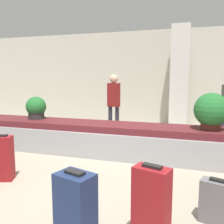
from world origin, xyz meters
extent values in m
plane|color=#9E937F|center=(0.00, 0.00, 0.00)|extent=(18.00, 18.00, 0.00)
cube|color=beige|center=(0.00, 5.44, 1.60)|extent=(18.00, 0.06, 3.20)
cube|color=#9E9EA3|center=(0.00, 1.62, 0.26)|extent=(7.68, 0.95, 0.52)
cube|color=#5B1E23|center=(0.00, 1.62, 0.58)|extent=(7.38, 0.79, 0.13)
cube|color=silver|center=(1.20, 4.83, 1.60)|extent=(0.55, 0.55, 3.20)
cube|color=navy|center=(0.48, -1.14, 0.33)|extent=(0.44, 0.37, 0.67)
cube|color=black|center=(0.48, -1.14, 0.68)|extent=(0.23, 0.15, 0.03)
cube|color=maroon|center=(-1.23, -0.19, 0.35)|extent=(0.34, 0.29, 0.71)
cube|color=black|center=(-1.23, -0.19, 0.72)|extent=(0.17, 0.12, 0.03)
cube|color=maroon|center=(1.22, -0.99, 0.38)|extent=(0.39, 0.29, 0.76)
cube|color=black|center=(1.22, -0.99, 0.77)|extent=(0.20, 0.12, 0.03)
cube|color=slate|center=(1.89, -0.47, 0.24)|extent=(0.42, 0.28, 0.49)
cube|color=black|center=(1.89, -0.47, 0.50)|extent=(0.22, 0.12, 0.03)
cylinder|color=#2D2D2D|center=(-1.89, 1.70, 0.73)|extent=(0.36, 0.36, 0.16)
sphere|color=#236B2D|center=(-1.89, 1.70, 0.94)|extent=(0.46, 0.46, 0.46)
cylinder|color=#4C2319|center=(1.92, 1.61, 0.75)|extent=(0.36, 0.36, 0.20)
sphere|color=#236B2D|center=(1.92, 1.61, 1.02)|extent=(0.63, 0.63, 0.63)
cylinder|color=#282833|center=(-0.57, 3.27, 0.41)|extent=(0.11, 0.11, 0.82)
cylinder|color=#282833|center=(-0.37, 3.27, 0.41)|extent=(0.11, 0.11, 0.82)
cube|color=maroon|center=(-0.47, 3.27, 1.14)|extent=(0.34, 0.22, 0.65)
sphere|color=beige|center=(-0.47, 3.27, 1.58)|extent=(0.24, 0.24, 0.24)
cylinder|color=#282833|center=(2.42, 4.00, 0.40)|extent=(0.11, 0.11, 0.80)
camera|label=1|loc=(1.53, -3.29, 1.62)|focal=40.00mm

